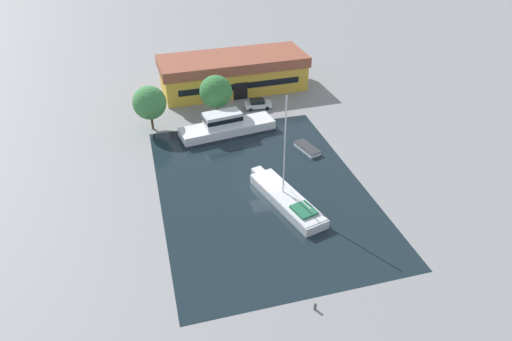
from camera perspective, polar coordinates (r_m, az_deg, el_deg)
name	(u,v)px	position (r m, az deg, el deg)	size (l,w,h in m)	color
ground_plane	(262,189)	(54.98, 0.71, -2.31)	(440.00, 440.00, 0.00)	gray
water_canal	(262,189)	(54.98, 0.71, -2.31)	(24.16, 34.79, 0.01)	black
warehouse_building	(233,73)	(80.45, -2.88, 12.12)	(25.28, 10.42, 5.89)	gold
quay_tree_near_building	(216,92)	(68.83, -5.04, 9.79)	(4.88, 4.88, 7.13)	brown
quay_tree_by_water	(149,103)	(67.89, -13.18, 8.25)	(4.86, 4.86, 6.67)	brown
parked_car	(258,104)	(73.91, 0.23, 8.33)	(4.42, 2.15, 1.58)	silver
sailboat_moored	(286,199)	(52.43, 3.81, -3.52)	(5.96, 13.14, 13.10)	silver
motor_cruiser	(226,126)	(66.25, -3.78, 5.54)	(14.30, 5.76, 3.43)	white
small_dinghy	(307,148)	(62.81, 6.40, 2.78)	(2.78, 4.63, 0.63)	white
mooring_bollard	(315,306)	(41.66, 7.41, -16.47)	(0.27, 0.27, 0.76)	#47474C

